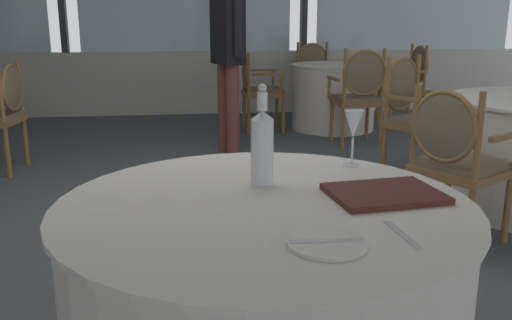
{
  "coord_description": "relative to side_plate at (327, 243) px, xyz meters",
  "views": [
    {
      "loc": [
        -0.04,
        -3.37,
        1.31
      ],
      "look_at": [
        0.16,
        -1.8,
        0.9
      ],
      "focal_mm": 38.87,
      "sensor_mm": 36.0,
      "label": 1
    }
  ],
  "objects": [
    {
      "name": "ground_plane",
      "position": [
        -0.3,
        2.14,
        -0.77
      ],
      "size": [
        15.01,
        15.01,
        0.0
      ],
      "primitive_type": "plane",
      "color": "#4C5156"
    },
    {
      "name": "window_wall_far",
      "position": [
        -0.3,
        6.48,
        0.36
      ],
      "size": [
        10.19,
        0.14,
        2.85
      ],
      "color": "beige",
      "rests_on": "ground_plane"
    },
    {
      "name": "side_plate",
      "position": [
        0.0,
        0.0,
        0.0
      ],
      "size": [
        0.2,
        0.2,
        0.01
      ],
      "primitive_type": "cylinder",
      "color": "silver",
      "rests_on": "foreground_table"
    },
    {
      "name": "dining_chair_0_3",
      "position": [
        1.18,
        1.67,
        -0.22
      ],
      "size": [
        0.63,
        0.65,
        0.94
      ],
      "rotation": [
        0.0,
        0.0,
        13.11
      ],
      "color": "olive",
      "rests_on": "ground_plane"
    },
    {
      "name": "dining_chair_1_3",
      "position": [
        1.43,
        4.24,
        -0.19
      ],
      "size": [
        0.55,
        0.48,
        1.01
      ],
      "rotation": [
        0.0,
        0.0,
        7.88
      ],
      "color": "olive",
      "rests_on": "ground_plane"
    },
    {
      "name": "diner_person_0",
      "position": [
        0.08,
        4.12,
        0.25
      ],
      "size": [
        0.32,
        0.5,
        1.78
      ],
      "rotation": [
        0.0,
        0.0,
        3.53
      ],
      "color": "brown",
      "rests_on": "ground_plane"
    },
    {
      "name": "dining_chair_1_1",
      "position": [
        1.38,
        6.11,
        -0.2
      ],
      "size": [
        0.55,
        0.48,
        0.98
      ],
      "rotation": [
        0.0,
        0.0,
        4.74
      ],
      "color": "olive",
      "rests_on": "ground_plane"
    },
    {
      "name": "foreground_table",
      "position": [
        -0.11,
        0.34,
        -0.39
      ],
      "size": [
        1.27,
        1.27,
        0.77
      ],
      "color": "white",
      "rests_on": "ground_plane"
    },
    {
      "name": "dining_chair_1_0",
      "position": [
        2.34,
        5.2,
        -0.2
      ],
      "size": [
        0.48,
        0.55,
        0.99
      ],
      "rotation": [
        0.0,
        0.0,
        3.17
      ],
      "color": "olive",
      "rests_on": "ground_plane"
    },
    {
      "name": "dining_chair_0_2",
      "position": [
        1.55,
        3.19,
        -0.2
      ],
      "size": [
        0.65,
        0.63,
        1.0
      ],
      "rotation": [
        0.0,
        0.0,
        11.54
      ],
      "color": "olive",
      "rests_on": "ground_plane"
    },
    {
      "name": "dining_chair_1_2",
      "position": [
        0.48,
        5.16,
        -0.23
      ],
      "size": [
        0.48,
        0.55,
        0.92
      ],
      "rotation": [
        0.0,
        0.0,
        6.31
      ],
      "color": "olive",
      "rests_on": "ground_plane"
    },
    {
      "name": "butter_knife",
      "position": [
        0.0,
        0.0,
        0.01
      ],
      "size": [
        0.19,
        0.03,
        0.0
      ],
      "primitive_type": "cube",
      "rotation": [
        0.0,
        0.0,
        -0.05
      ],
      "color": "silver",
      "rests_on": "foreground_table"
    },
    {
      "name": "wine_glass",
      "position": [
        0.28,
        0.72,
        0.15
      ],
      "size": [
        0.07,
        0.07,
        0.21
      ],
      "color": "white",
      "rests_on": "foreground_table"
    },
    {
      "name": "dinner_fork",
      "position": [
        0.21,
        0.04,
        -0.0
      ],
      "size": [
        0.03,
        0.19,
        0.0
      ],
      "primitive_type": "cube",
      "rotation": [
        0.0,
        0.0,
        1.64
      ],
      "color": "silver",
      "rests_on": "foreground_table"
    },
    {
      "name": "water_bottle",
      "position": [
        -0.09,
        0.53,
        0.13
      ],
      "size": [
        0.08,
        0.08,
        0.33
      ],
      "color": "white",
      "rests_on": "foreground_table"
    },
    {
      "name": "menu_book",
      "position": [
        0.27,
        0.34,
        0.01
      ],
      "size": [
        0.36,
        0.29,
        0.02
      ],
      "primitive_type": "cube",
      "rotation": [
        0.0,
        0.0,
        0.12
      ],
      "color": "#512319",
      "rests_on": "foreground_table"
    },
    {
      "name": "background_table_1",
      "position": [
        1.41,
        5.18,
        -0.39
      ],
      "size": [
        1.01,
        1.01,
        0.77
      ],
      "color": "white",
      "rests_on": "ground_plane"
    }
  ]
}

